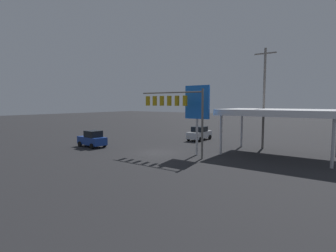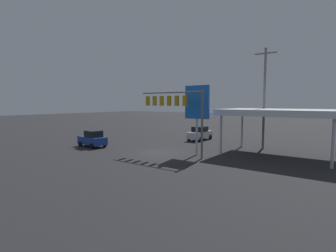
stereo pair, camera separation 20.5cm
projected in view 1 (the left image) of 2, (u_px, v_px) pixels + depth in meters
The scene contains 7 objects.
ground_plane at pixel (157, 153), 27.62m from camera, with size 200.00×200.00×0.00m, color #262628.
traffic_signal_assembly at pixel (174, 105), 26.09m from camera, with size 7.31×0.43×6.58m.
utility_pole at pixel (264, 96), 29.72m from camera, with size 2.40×0.26×11.37m.
gas_station_canopy at pixel (279, 113), 25.90m from camera, with size 10.84×7.12×4.61m.
price_sign at pixel (197, 105), 26.04m from camera, with size 2.65×0.27×6.98m.
hatchback_crossing at pixel (92, 139), 31.20m from camera, with size 3.92×2.19×1.97m.
sedan_waiting at pixel (199, 133), 36.90m from camera, with size 2.10×4.42×1.93m.
Camera 1 is at (-16.90, 21.42, 5.26)m, focal length 28.00 mm.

